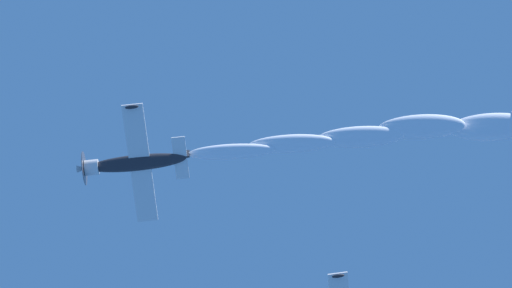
{
  "coord_description": "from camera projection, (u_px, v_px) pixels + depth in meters",
  "views": [
    {
      "loc": [
        20.75,
        -16.67,
        1.53
      ],
      "look_at": [
        0.93,
        8.47,
        75.61
      ],
      "focal_mm": 83.67,
      "sensor_mm": 36.0,
      "label": 1
    }
  ],
  "objects": [
    {
      "name": "airplane_lead",
      "position": [
        133.0,
        163.0,
        79.56
      ],
      "size": [
        7.31,
        7.82,
        2.65
      ],
      "color": "#232328"
    }
  ]
}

